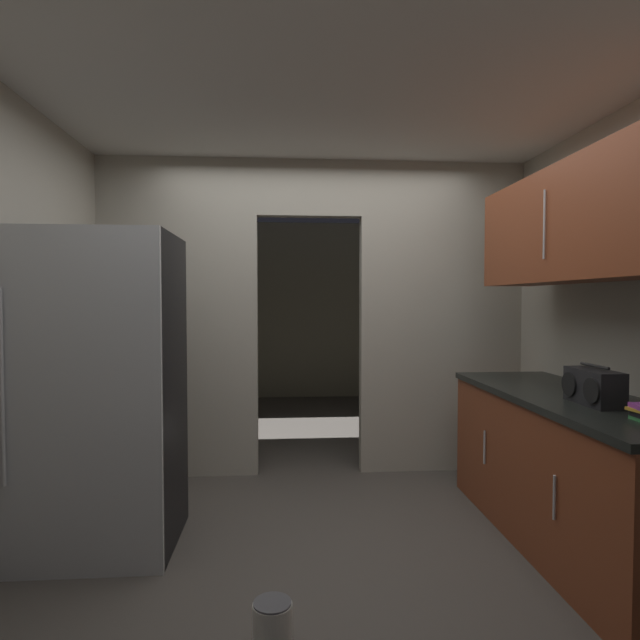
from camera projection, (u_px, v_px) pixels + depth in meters
name	position (u px, v px, depth m)	size (l,w,h in m)	color
ground	(332.00, 553.00, 2.95)	(20.00, 20.00, 0.00)	#47423D
kitchen_overhead_slab	(326.00, 114.00, 3.27)	(3.87, 6.84, 0.06)	silver
kitchen_partition	(317.00, 311.00, 4.31)	(3.47, 0.12, 2.57)	#ADA899
adjoining_room_shell	(303.00, 312.00, 6.59)	(3.47, 3.48, 2.57)	gray
refrigerator	(102.00, 391.00, 3.01)	(0.83, 0.76, 1.81)	black
lower_cabinet_run	(571.00, 471.00, 3.02)	(0.69, 1.99, 0.88)	brown
upper_cabinet_counterside	(575.00, 225.00, 2.97)	(0.36, 1.79, 0.65)	brown
boombox	(594.00, 387.00, 2.74)	(0.16, 0.34, 0.21)	black
paint_can	(272.00, 624.00, 2.15)	(0.16, 0.16, 0.19)	silver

